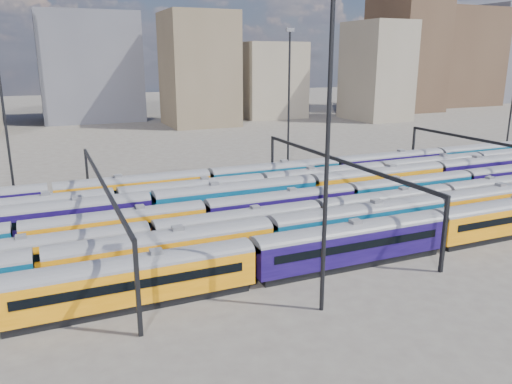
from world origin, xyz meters
name	(u,v)px	position (x,y,z in m)	size (l,w,h in m)	color
ground	(268,225)	(0.00, 0.00, 0.00)	(500.00, 500.00, 0.00)	#47403C
rake_0	(252,256)	(-8.53, -15.00, 2.87)	(132.95, 3.24, 5.47)	black
rake_1	(164,248)	(-15.70, -10.00, 2.92)	(112.54, 3.29, 5.56)	black
rake_2	(240,223)	(-5.83, -5.00, 2.60)	(100.38, 2.94, 4.95)	black
rake_3	(205,213)	(-8.40, 0.00, 2.67)	(123.88, 3.02, 5.09)	black
rake_4	(152,205)	(-13.76, 5.00, 2.96)	(137.15, 3.34, 5.65)	black
rake_5	(324,177)	(14.26, 10.00, 2.72)	(147.30, 3.08, 5.18)	black
rake_6	(209,180)	(-2.93, 15.00, 2.88)	(133.35, 3.25, 5.49)	black
gantry_1	(102,190)	(-20.00, 0.00, 6.79)	(0.35, 40.35, 8.03)	black
gantry_2	(336,167)	(10.00, 0.00, 6.79)	(0.35, 40.35, 8.03)	black
gantry_3	(501,151)	(40.00, 0.00, 6.79)	(0.35, 40.35, 8.03)	black
mast_1	(3,109)	(-30.00, 22.00, 13.97)	(1.40, 0.50, 25.60)	black
mast_2	(327,149)	(-5.00, -22.00, 13.97)	(1.40, 0.50, 25.60)	black
mast_3	(289,98)	(15.00, 24.00, 13.97)	(1.40, 0.50, 25.60)	black
skyline	(401,57)	(104.75, 105.73, 20.83)	(399.22, 60.48, 50.03)	#665B4C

